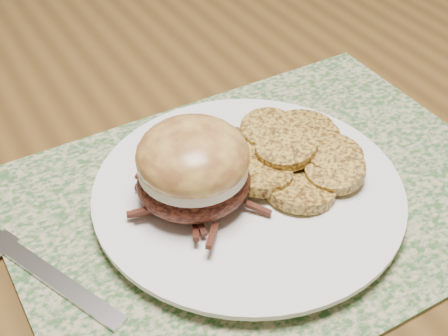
{
  "coord_description": "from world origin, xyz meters",
  "views": [
    {
      "loc": [
        -0.03,
        -0.48,
        1.14
      ],
      "look_at": [
        0.18,
        -0.12,
        0.79
      ],
      "focal_mm": 50.0,
      "sensor_mm": 36.0,
      "label": 1
    }
  ],
  "objects_px": {
    "fork": "(39,268)",
    "dining_table": "(10,246)",
    "pork_sandwich": "(193,167)",
    "dinner_plate": "(248,194)"
  },
  "relations": [
    {
      "from": "fork",
      "to": "dining_table",
      "type": "bearing_deg",
      "value": 71.01
    },
    {
      "from": "pork_sandwich",
      "to": "dining_table",
      "type": "bearing_deg",
      "value": 148.43
    },
    {
      "from": "dinner_plate",
      "to": "pork_sandwich",
      "type": "relative_size",
      "value": 2.34
    },
    {
      "from": "dining_table",
      "to": "dinner_plate",
      "type": "relative_size",
      "value": 5.77
    },
    {
      "from": "dining_table",
      "to": "dinner_plate",
      "type": "height_order",
      "value": "dinner_plate"
    },
    {
      "from": "pork_sandwich",
      "to": "dinner_plate",
      "type": "bearing_deg",
      "value": -4.96
    },
    {
      "from": "pork_sandwich",
      "to": "fork",
      "type": "xyz_separation_m",
      "value": [
        -0.14,
        0.0,
        -0.05
      ]
    },
    {
      "from": "dining_table",
      "to": "pork_sandwich",
      "type": "relative_size",
      "value": 13.51
    },
    {
      "from": "dinner_plate",
      "to": "fork",
      "type": "relative_size",
      "value": 1.52
    },
    {
      "from": "dining_table",
      "to": "pork_sandwich",
      "type": "bearing_deg",
      "value": -40.16
    }
  ]
}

